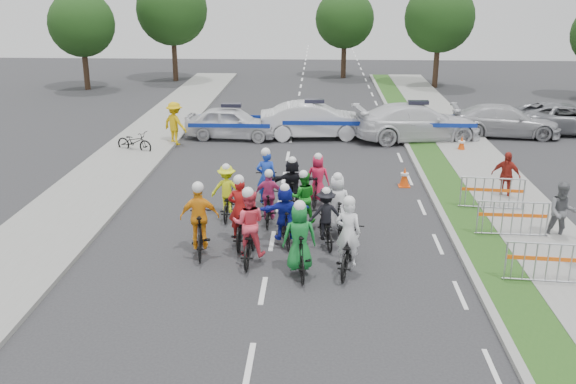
{
  "coord_description": "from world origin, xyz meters",
  "views": [
    {
      "loc": [
        1.25,
        -13.54,
        7.01
      ],
      "look_at": [
        0.39,
        4.07,
        1.1
      ],
      "focal_mm": 40.0,
      "sensor_mm": 36.0,
      "label": 1
    }
  ],
  "objects_px": {
    "rider_1": "(300,246)",
    "police_car_0": "(232,123)",
    "spectator_1": "(562,212)",
    "barrier_0": "(547,265)",
    "rider_6": "(240,221)",
    "barrier_2": "(492,195)",
    "rider_8": "(303,206)",
    "rider_9": "(269,203)",
    "spectator_2": "(506,176)",
    "cone_0": "(405,177)",
    "rider_7": "(337,210)",
    "parked_bike": "(134,142)",
    "tree_1": "(439,18)",
    "marshal_hiviz": "(175,123)",
    "tree_4": "(345,19)",
    "rider_0": "(348,246)",
    "police_car_1": "(314,120)",
    "civilian_suv": "(566,118)",
    "rider_3": "(200,226)",
    "rider_11": "(292,188)",
    "cone_1": "(462,144)",
    "rider_5": "(285,218)",
    "rider_2": "(249,234)",
    "rider_4": "(326,222)",
    "tree_3": "(172,10)",
    "rider_12": "(266,188)",
    "civilian_sedan": "(505,121)",
    "tree_0": "(82,24)",
    "rider_10": "(227,196)",
    "barrier_1": "(512,220)"
  },
  "relations": [
    {
      "from": "rider_8",
      "to": "rider_4",
      "type": "bearing_deg",
      "value": 114.78
    },
    {
      "from": "rider_7",
      "to": "spectator_1",
      "type": "relative_size",
      "value": 1.11
    },
    {
      "from": "rider_3",
      "to": "barrier_1",
      "type": "relative_size",
      "value": 1.02
    },
    {
      "from": "rider_2",
      "to": "rider_10",
      "type": "xyz_separation_m",
      "value": [
        -1.0,
        3.12,
        -0.07
      ]
    },
    {
      "from": "parked_bike",
      "to": "tree_4",
      "type": "distance_m",
      "value": 23.95
    },
    {
      "from": "civilian_sedan",
      "to": "cone_1",
      "type": "bearing_deg",
      "value": 145.15
    },
    {
      "from": "police_car_0",
      "to": "tree_1",
      "type": "bearing_deg",
      "value": -32.31
    },
    {
      "from": "civilian_sedan",
      "to": "civilian_suv",
      "type": "bearing_deg",
      "value": -71.55
    },
    {
      "from": "barrier_0",
      "to": "rider_10",
      "type": "bearing_deg",
      "value": 152.52
    },
    {
      "from": "rider_5",
      "to": "cone_0",
      "type": "distance_m",
      "value": 6.65
    },
    {
      "from": "police_car_1",
      "to": "tree_4",
      "type": "xyz_separation_m",
      "value": [
        1.96,
        18.72,
        3.38
      ]
    },
    {
      "from": "cone_1",
      "to": "parked_bike",
      "type": "distance_m",
      "value": 13.79
    },
    {
      "from": "rider_3",
      "to": "rider_11",
      "type": "relative_size",
      "value": 1.14
    },
    {
      "from": "rider_7",
      "to": "tree_4",
      "type": "distance_m",
      "value": 30.62
    },
    {
      "from": "cone_0",
      "to": "tree_3",
      "type": "xyz_separation_m",
      "value": [
        -13.3,
        23.82,
        4.55
      ]
    },
    {
      "from": "rider_6",
      "to": "spectator_2",
      "type": "distance_m",
      "value": 9.27
    },
    {
      "from": "civilian_suv",
      "to": "cone_1",
      "type": "relative_size",
      "value": 7.38
    },
    {
      "from": "rider_0",
      "to": "police_car_1",
      "type": "xyz_separation_m",
      "value": [
        -0.97,
        14.08,
        0.15
      ]
    },
    {
      "from": "police_car_0",
      "to": "tree_4",
      "type": "distance_m",
      "value": 20.14
    },
    {
      "from": "marshal_hiviz",
      "to": "tree_4",
      "type": "distance_m",
      "value": 22.04
    },
    {
      "from": "rider_7",
      "to": "rider_8",
      "type": "bearing_deg",
      "value": -41.06
    },
    {
      "from": "rider_6",
      "to": "barrier_2",
      "type": "bearing_deg",
      "value": -160.38
    },
    {
      "from": "rider_6",
      "to": "civilian_suv",
      "type": "distance_m",
      "value": 19.58
    },
    {
      "from": "rider_7",
      "to": "spectator_2",
      "type": "bearing_deg",
      "value": -160.85
    },
    {
      "from": "rider_9",
      "to": "rider_12",
      "type": "height_order",
      "value": "rider_12"
    },
    {
      "from": "spectator_1",
      "to": "parked_bike",
      "type": "height_order",
      "value": "spectator_1"
    },
    {
      "from": "tree_4",
      "to": "rider_3",
      "type": "bearing_deg",
      "value": -98.6
    },
    {
      "from": "civilian_suv",
      "to": "tree_0",
      "type": "xyz_separation_m",
      "value": [
        -26.87,
        11.24,
        3.47
      ]
    },
    {
      "from": "rider_1",
      "to": "police_car_0",
      "type": "xyz_separation_m",
      "value": [
        -3.54,
        14.07,
        -0.04
      ]
    },
    {
      "from": "spectator_1",
      "to": "barrier_0",
      "type": "xyz_separation_m",
      "value": [
        -1.32,
        -2.89,
        -0.29
      ]
    },
    {
      "from": "rider_7",
      "to": "marshal_hiviz",
      "type": "relative_size",
      "value": 0.99
    },
    {
      "from": "police_car_1",
      "to": "parked_bike",
      "type": "xyz_separation_m",
      "value": [
        -7.53,
        -2.95,
        -0.36
      ]
    },
    {
      "from": "rider_7",
      "to": "cone_0",
      "type": "distance_m",
      "value": 5.24
    },
    {
      "from": "rider_0",
      "to": "rider_7",
      "type": "relative_size",
      "value": 1.1
    },
    {
      "from": "rider_0",
      "to": "barrier_1",
      "type": "distance_m",
      "value": 5.21
    },
    {
      "from": "rider_12",
      "to": "tree_4",
      "type": "distance_m",
      "value": 28.65
    },
    {
      "from": "tree_1",
      "to": "cone_0",
      "type": "bearing_deg",
      "value": -102.15
    },
    {
      "from": "civilian_sedan",
      "to": "cone_0",
      "type": "xyz_separation_m",
      "value": [
        -5.57,
        -7.88,
        -0.37
      ]
    },
    {
      "from": "spectator_2",
      "to": "cone_0",
      "type": "relative_size",
      "value": 2.33
    },
    {
      "from": "spectator_2",
      "to": "police_car_1",
      "type": "bearing_deg",
      "value": 157.59
    },
    {
      "from": "rider_3",
      "to": "police_car_0",
      "type": "bearing_deg",
      "value": -93.18
    },
    {
      "from": "tree_4",
      "to": "rider_5",
      "type": "bearing_deg",
      "value": -94.82
    },
    {
      "from": "rider_4",
      "to": "tree_4",
      "type": "height_order",
      "value": "tree_4"
    },
    {
      "from": "police_car_0",
      "to": "police_car_1",
      "type": "relative_size",
      "value": 0.86
    },
    {
      "from": "rider_4",
      "to": "rider_2",
      "type": "bearing_deg",
      "value": 19.26
    },
    {
      "from": "rider_8",
      "to": "rider_9",
      "type": "xyz_separation_m",
      "value": [
        -1.01,
        0.2,
        0.01
      ]
    },
    {
      "from": "rider_2",
      "to": "parked_bike",
      "type": "height_order",
      "value": "rider_2"
    },
    {
      "from": "spectator_2",
      "to": "barrier_2",
      "type": "relative_size",
      "value": 0.82
    },
    {
      "from": "civilian_suv",
      "to": "rider_10",
      "type": "bearing_deg",
      "value": 130.9
    },
    {
      "from": "civilian_suv",
      "to": "police_car_1",
      "type": "bearing_deg",
      "value": 98.3
    }
  ]
}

